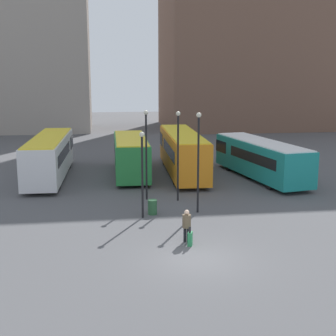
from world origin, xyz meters
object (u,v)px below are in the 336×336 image
Objects in this scene: bus_2 at (182,151)px; bus_3 at (260,158)px; bus_0 at (50,155)px; suitcase at (190,239)px; trash_bin at (152,207)px; traveler at (187,223)px; lamp_post_1 at (142,167)px; bus_1 at (131,155)px; lamp_post_3 at (198,155)px; lamp_post_0 at (178,149)px; lamp_post_2 at (146,148)px.

bus_3 is (5.58, -2.51, -0.23)m from bus_2.
suitcase is (7.92, -15.95, -1.39)m from bus_0.
bus_2 is 6.13m from bus_3.
trash_bin is (-9.17, -8.30, -1.15)m from bus_3.
lamp_post_1 is at bearing 43.11° from traveler.
lamp_post_1 is at bearing 161.72° from bus_2.
bus_1 is 0.83× the size of bus_3.
lamp_post_3 reaches higher than bus_1.
bus_2 reaches higher than bus_3.
lamp_post_3 is (1.43, 5.22, 3.04)m from suitcase.
lamp_post_1 is at bearing -127.71° from lamp_post_0.
bus_3 reaches higher than suitcase.
lamp_post_3 reaches higher than lamp_post_1.
bus_2 is 1.10× the size of bus_3.
suitcase is at bearing -68.87° from lamp_post_1.
bus_3 is at bearing -102.79° from bus_1.
bus_0 is at bearing 47.44° from traveler.
suitcase is (-2.40, -16.00, -1.46)m from bus_2.
bus_1 is at bearing 106.88° from lamp_post_0.
lamp_post_2 is 4.17m from lamp_post_3.
lamp_post_0 reaches higher than traveler.
bus_3 is at bearing 28.76° from lamp_post_2.
bus_3 is 13.20× the size of trash_bin.
lamp_post_2 is (-3.60, -7.55, 1.53)m from bus_2.
traveler is at bearing 172.91° from bus_2.
traveler is (-2.47, -15.49, -0.86)m from bus_2.
lamp_post_3 is at bearing -50.72° from lamp_post_2.
bus_0 reaches higher than suitcase.
lamp_post_2 is at bearing 109.21° from bus_3.
lamp_post_0 is 1.17× the size of lamp_post_1.
lamp_post_0 is at bearing 170.24° from bus_2.
lamp_post_3 is at bearing 5.15° from suitcase.
bus_1 is at bearing 66.52° from bus_3.
lamp_post_0 is (0.79, 7.37, 2.37)m from traveler.
lamp_post_0 is 0.99× the size of lamp_post_2.
lamp_post_1 is 2.58m from trash_bin.
bus_1 is 5.89× the size of traveler.
lamp_post_2 reaches higher than traveler.
suitcase is at bearing -172.67° from bus_1.
trash_bin is at bearing -125.23° from lamp_post_0.
bus_3 is 12.43m from trash_bin.
bus_2 is 12.15m from lamp_post_1.
lamp_post_1 is 5.64× the size of trash_bin.
bus_0 is 17.87m from suitcase.
lamp_post_2 is (0.52, -7.45, 1.70)m from bus_1.
lamp_post_1 reaches higher than traveler.
trash_bin is at bearing 163.61° from bus_2.
bus_0 is 12.76m from trash_bin.
lamp_post_3 is at bearing 2.74° from traveler.
lamp_post_3 is (1.51, 4.71, 2.44)m from traveler.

